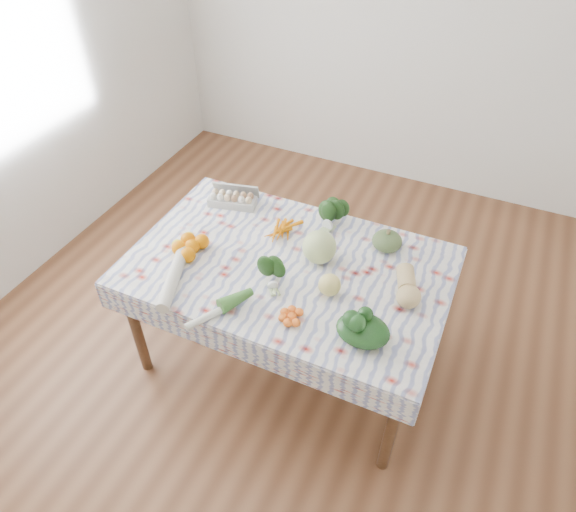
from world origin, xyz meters
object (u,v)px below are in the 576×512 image
Objects in this scene: kabocha_squash at (387,241)px; grapefruit at (330,285)px; egg_carton at (232,200)px; dining_table at (288,276)px; cabbage at (319,247)px; butternut_squash at (408,286)px.

grapefruit is at bearing -109.86° from kabocha_squash.
kabocha_squash is at bearing -13.13° from egg_carton.
egg_carton is 0.95m from kabocha_squash.
dining_table is 0.32m from grapefruit.
cabbage is (-0.30, -0.24, 0.04)m from kabocha_squash.
cabbage reaches higher than dining_table.
cabbage reaches higher than butternut_squash.
egg_carton is 0.91m from grapefruit.
egg_carton is 0.70m from cabbage.
butternut_squash is (1.14, -0.29, 0.02)m from egg_carton.
kabocha_squash reaches higher than egg_carton.
cabbage reaches higher than egg_carton.
cabbage reaches higher than kabocha_squash.
butternut_squash is at bearing -27.43° from egg_carton.
grapefruit reaches higher than egg_carton.
egg_carton is at bearing 160.03° from cabbage.
butternut_squash is (0.48, -0.05, -0.03)m from cabbage.
egg_carton reaches higher than dining_table.
butternut_squash is 2.28× the size of grapefruit.
butternut_squash is (0.19, -0.29, 0.01)m from kabocha_squash.
kabocha_squash is (0.95, -0.00, 0.02)m from egg_carton.
grapefruit is at bearing -21.22° from dining_table.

